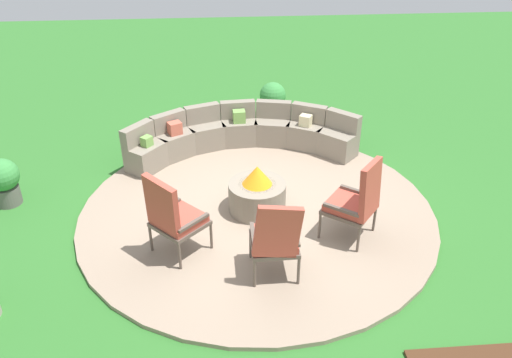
{
  "coord_description": "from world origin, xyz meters",
  "views": [
    {
      "loc": [
        -0.52,
        -6.15,
        4.23
      ],
      "look_at": [
        0.0,
        0.2,
        0.45
      ],
      "focal_mm": 35.98,
      "sensor_mm": 36.0,
      "label": 1
    }
  ],
  "objects_px": {
    "lounge_chair_front_left": "(173,216)",
    "potted_plant_2": "(3,180)",
    "curved_stone_bench": "(241,135)",
    "lounge_chair_front_right": "(275,238)",
    "potted_plant_3": "(273,99)",
    "lounge_chair_back_left": "(357,200)",
    "fire_pit": "(257,193)",
    "potted_plant_1": "(158,127)"
  },
  "relations": [
    {
      "from": "lounge_chair_front_left",
      "to": "potted_plant_2",
      "type": "xyz_separation_m",
      "value": [
        -2.56,
        1.46,
        -0.24
      ]
    },
    {
      "from": "curved_stone_bench",
      "to": "lounge_chair_front_left",
      "type": "distance_m",
      "value": 2.95
    },
    {
      "from": "curved_stone_bench",
      "to": "lounge_chair_front_right",
      "type": "distance_m",
      "value": 3.31
    },
    {
      "from": "curved_stone_bench",
      "to": "lounge_chair_front_right",
      "type": "height_order",
      "value": "lounge_chair_front_right"
    },
    {
      "from": "potted_plant_2",
      "to": "lounge_chair_front_left",
      "type": "bearing_deg",
      "value": -29.73
    },
    {
      "from": "fire_pit",
      "to": "curved_stone_bench",
      "type": "distance_m",
      "value": 1.87
    },
    {
      "from": "lounge_chair_back_left",
      "to": "potted_plant_2",
      "type": "relative_size",
      "value": 1.6
    },
    {
      "from": "potted_plant_3",
      "to": "potted_plant_1",
      "type": "bearing_deg",
      "value": -156.85
    },
    {
      "from": "fire_pit",
      "to": "lounge_chair_front_left",
      "type": "distance_m",
      "value": 1.47
    },
    {
      "from": "lounge_chair_front_right",
      "to": "lounge_chair_back_left",
      "type": "xyz_separation_m",
      "value": [
        1.14,
        0.68,
        0.02
      ]
    },
    {
      "from": "lounge_chair_back_left",
      "to": "potted_plant_1",
      "type": "bearing_deg",
      "value": 78.75
    },
    {
      "from": "lounge_chair_front_right",
      "to": "lounge_chair_back_left",
      "type": "distance_m",
      "value": 1.32
    },
    {
      "from": "lounge_chair_front_left",
      "to": "potted_plant_1",
      "type": "distance_m",
      "value": 3.46
    },
    {
      "from": "lounge_chair_back_left",
      "to": "potted_plant_2",
      "type": "distance_m",
      "value": 5.08
    },
    {
      "from": "potted_plant_3",
      "to": "lounge_chair_back_left",
      "type": "bearing_deg",
      "value": -81.54
    },
    {
      "from": "potted_plant_2",
      "to": "potted_plant_3",
      "type": "height_order",
      "value": "potted_plant_2"
    },
    {
      "from": "potted_plant_2",
      "to": "potted_plant_3",
      "type": "distance_m",
      "value": 5.16
    },
    {
      "from": "potted_plant_2",
      "to": "fire_pit",
      "type": "bearing_deg",
      "value": -8.55
    },
    {
      "from": "lounge_chair_front_left",
      "to": "lounge_chair_back_left",
      "type": "distance_m",
      "value": 2.35
    },
    {
      "from": "lounge_chair_front_left",
      "to": "potted_plant_2",
      "type": "distance_m",
      "value": 2.95
    },
    {
      "from": "lounge_chair_front_left",
      "to": "lounge_chair_front_right",
      "type": "height_order",
      "value": "lounge_chair_front_left"
    },
    {
      "from": "lounge_chair_front_right",
      "to": "lounge_chair_front_left",
      "type": "bearing_deg",
      "value": 155.88
    },
    {
      "from": "curved_stone_bench",
      "to": "lounge_chair_back_left",
      "type": "xyz_separation_m",
      "value": [
        1.36,
        -2.61,
        0.28
      ]
    },
    {
      "from": "lounge_chair_front_right",
      "to": "potted_plant_3",
      "type": "bearing_deg",
      "value": 83.34
    },
    {
      "from": "potted_plant_2",
      "to": "potted_plant_3",
      "type": "bearing_deg",
      "value": 34.1
    },
    {
      "from": "lounge_chair_front_left",
      "to": "potted_plant_3",
      "type": "height_order",
      "value": "lounge_chair_front_left"
    },
    {
      "from": "fire_pit",
      "to": "lounge_chair_front_right",
      "type": "xyz_separation_m",
      "value": [
        0.09,
        -1.43,
        0.28
      ]
    },
    {
      "from": "fire_pit",
      "to": "potted_plant_2",
      "type": "xyz_separation_m",
      "value": [
        -3.67,
        0.55,
        0.06
      ]
    },
    {
      "from": "lounge_chair_front_left",
      "to": "lounge_chair_front_right",
      "type": "xyz_separation_m",
      "value": [
        1.21,
        -0.52,
        -0.02
      ]
    },
    {
      "from": "lounge_chair_front_left",
      "to": "potted_plant_2",
      "type": "height_order",
      "value": "lounge_chair_front_left"
    },
    {
      "from": "lounge_chair_front_left",
      "to": "curved_stone_bench",
      "type": "bearing_deg",
      "value": 115.93
    },
    {
      "from": "curved_stone_bench",
      "to": "potted_plant_1",
      "type": "xyz_separation_m",
      "value": [
        -1.48,
        0.64,
        -0.08
      ]
    },
    {
      "from": "potted_plant_1",
      "to": "potted_plant_3",
      "type": "xyz_separation_m",
      "value": [
        2.22,
        0.95,
        0.09
      ]
    },
    {
      "from": "potted_plant_2",
      "to": "lounge_chair_back_left",
      "type": "bearing_deg",
      "value": -14.91
    },
    {
      "from": "lounge_chair_back_left",
      "to": "potted_plant_2",
      "type": "xyz_separation_m",
      "value": [
        -4.9,
        1.31,
        -0.24
      ]
    },
    {
      "from": "lounge_chair_front_left",
      "to": "potted_plant_3",
      "type": "bearing_deg",
      "value": 113.97
    },
    {
      "from": "lounge_chair_front_right",
      "to": "potted_plant_2",
      "type": "height_order",
      "value": "lounge_chair_front_right"
    },
    {
      "from": "fire_pit",
      "to": "potted_plant_1",
      "type": "relative_size",
      "value": 1.58
    },
    {
      "from": "potted_plant_3",
      "to": "potted_plant_2",
      "type": "bearing_deg",
      "value": -145.9
    },
    {
      "from": "fire_pit",
      "to": "lounge_chair_back_left",
      "type": "distance_m",
      "value": 1.47
    },
    {
      "from": "curved_stone_bench",
      "to": "potted_plant_3",
      "type": "bearing_deg",
      "value": 65.15
    },
    {
      "from": "curved_stone_bench",
      "to": "potted_plant_3",
      "type": "relative_size",
      "value": 5.59
    }
  ]
}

